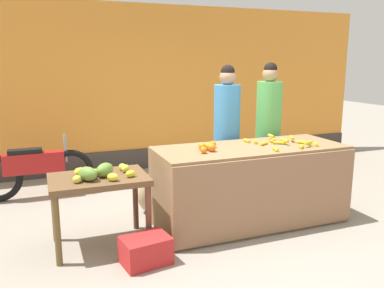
{
  "coord_description": "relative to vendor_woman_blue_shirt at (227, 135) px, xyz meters",
  "views": [
    {
      "loc": [
        -1.84,
        -3.92,
        1.88
      ],
      "look_at": [
        -0.26,
        0.15,
        0.96
      ],
      "focal_mm": 37.23,
      "sensor_mm": 36.0,
      "label": 1
    }
  ],
  "objects": [
    {
      "name": "fruit_stall_counter",
      "position": [
        -0.03,
        -0.69,
        -0.47
      ],
      "size": [
        2.21,
        0.89,
        0.91
      ],
      "color": "olive",
      "rests_on": "ground"
    },
    {
      "name": "vendor_woman_blue_shirt",
      "position": [
        0.0,
        0.0,
        0.0
      ],
      "size": [
        0.34,
        0.34,
        1.83
      ],
      "color": "#33333D",
      "rests_on": "ground"
    },
    {
      "name": "mango_papaya_pile",
      "position": [
        -1.77,
        -0.73,
        -0.13
      ],
      "size": [
        0.64,
        0.47,
        0.14
      ],
      "color": "yellow",
      "rests_on": "side_table_wooden"
    },
    {
      "name": "produce_crate",
      "position": [
        -1.43,
        -1.22,
        -0.8
      ],
      "size": [
        0.48,
        0.38,
        0.26
      ],
      "primitive_type": "cube",
      "rotation": [
        0.0,
        0.0,
        0.16
      ],
      "color": "red",
      "rests_on": "ground"
    },
    {
      "name": "banana_bunch_pile",
      "position": [
        0.4,
        -0.72,
        0.02
      ],
      "size": [
        0.73,
        0.69,
        0.07
      ],
      "color": "gold",
      "rests_on": "fruit_stall_counter"
    },
    {
      "name": "ground_plane",
      "position": [
        -0.44,
        -0.68,
        -0.93
      ],
      "size": [
        24.0,
        24.0,
        0.0
      ],
      "primitive_type": "plane",
      "color": "gray"
    },
    {
      "name": "parked_motorcycle",
      "position": [
        -2.39,
        1.14,
        -0.52
      ],
      "size": [
        1.6,
        0.18,
        0.88
      ],
      "color": "black",
      "rests_on": "ground"
    },
    {
      "name": "orange_pile",
      "position": [
        -0.57,
        -0.7,
        0.03
      ],
      "size": [
        0.28,
        0.3,
        0.09
      ],
      "color": "orange",
      "rests_on": "fruit_stall_counter"
    },
    {
      "name": "produce_sack",
      "position": [
        -1.03,
        0.03,
        -0.68
      ],
      "size": [
        0.42,
        0.37,
        0.48
      ],
      "primitive_type": "ellipsoid",
      "rotation": [
        0.0,
        0.0,
        0.22
      ],
      "color": "tan",
      "rests_on": "ground"
    },
    {
      "name": "side_table_wooden",
      "position": [
        -1.76,
        -0.68,
        -0.29
      ],
      "size": [
        0.97,
        0.66,
        0.74
      ],
      "color": "brown",
      "rests_on": "ground"
    },
    {
      "name": "market_wall_back",
      "position": [
        -0.44,
        2.21,
        0.45
      ],
      "size": [
        8.47,
        0.23,
        2.82
      ],
      "color": "orange",
      "rests_on": "ground"
    },
    {
      "name": "vendor_woman_green_shirt",
      "position": [
        0.64,
        0.01,
        0.02
      ],
      "size": [
        0.34,
        0.34,
        1.86
      ],
      "color": "#33333D",
      "rests_on": "ground"
    }
  ]
}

